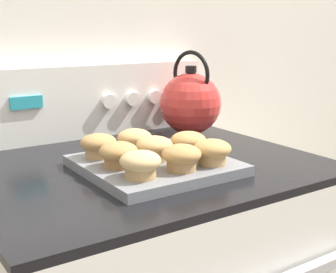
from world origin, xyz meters
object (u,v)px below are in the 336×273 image
(muffin_r0_c1, at_px, (180,157))
(muffin_r0_c2, at_px, (212,151))
(muffin_pan, at_px, (155,165))
(tea_kettle, at_px, (190,102))
(muffin_r2_c1, at_px, (135,140))
(muffin_r1_c1, at_px, (154,148))
(muffin_r1_c0, at_px, (119,154))
(muffin_r2_c0, at_px, (99,145))
(muffin_r1_c2, at_px, (188,142))
(muffin_r0_c0, at_px, (140,164))

(muffin_r0_c1, bearing_deg, muffin_r0_c2, -0.07)
(muffin_pan, distance_m, tea_kettle, 0.39)
(muffin_r2_c1, bearing_deg, muffin_r0_c2, -65.05)
(muffin_pan, height_order, muffin_r0_c2, muffin_r0_c2)
(muffin_r1_c1, relative_size, tea_kettle, 0.33)
(muffin_r0_c1, bearing_deg, tea_kettle, 50.82)
(muffin_r1_c0, bearing_deg, muffin_r2_c0, 91.25)
(muffin_r1_c1, relative_size, muffin_r1_c2, 1.00)
(muffin_r1_c2, relative_size, tea_kettle, 0.33)
(muffin_r0_c1, bearing_deg, muffin_r0_c0, 177.69)
(muffin_r0_c2, relative_size, muffin_r2_c1, 1.00)
(muffin_r0_c0, bearing_deg, muffin_r1_c2, 25.88)
(muffin_r0_c0, relative_size, muffin_r1_c2, 1.00)
(muffin_r2_c1, bearing_deg, muffin_r1_c0, -134.70)
(muffin_pan, bearing_deg, muffin_r2_c1, 88.96)
(muffin_r1_c2, bearing_deg, muffin_pan, 179.13)
(muffin_r0_c0, relative_size, muffin_r1_c1, 1.00)
(muffin_r0_c2, relative_size, muffin_r2_c0, 1.00)
(muffin_r0_c0, distance_m, muffin_r0_c1, 0.09)
(muffin_r0_c0, height_order, muffin_r2_c1, same)
(muffin_r0_c2, distance_m, muffin_r1_c1, 0.13)
(muffin_r1_c0, xyz_separation_m, tea_kettle, (0.37, 0.25, 0.04))
(muffin_pan, bearing_deg, muffin_r0_c1, -88.58)
(muffin_r1_c0, bearing_deg, muffin_r2_c1, 45.30)
(muffin_r0_c2, height_order, muffin_r1_c1, same)
(muffin_r0_c0, height_order, muffin_r0_c1, same)
(muffin_pan, height_order, muffin_r2_c1, muffin_r2_c1)
(muffin_r1_c2, distance_m, tea_kettle, 0.32)
(muffin_r1_c0, relative_size, muffin_r2_c0, 1.00)
(muffin_r0_c0, height_order, tea_kettle, tea_kettle)
(muffin_r0_c2, xyz_separation_m, tea_kettle, (0.19, 0.34, 0.04))
(muffin_r0_c2, xyz_separation_m, muffin_r1_c0, (-0.18, 0.09, 0.00))
(muffin_r0_c2, relative_size, muffin_r1_c1, 1.00)
(muffin_r0_c1, distance_m, tea_kettle, 0.44)
(muffin_pan, distance_m, muffin_r0_c2, 0.13)
(muffin_r1_c1, xyz_separation_m, muffin_r1_c2, (0.09, -0.00, 0.00))
(muffin_r1_c0, relative_size, muffin_r1_c2, 1.00)
(muffin_r1_c1, bearing_deg, muffin_r2_c1, 89.08)
(muffin_r0_c1, bearing_deg, muffin_r1_c2, 45.75)
(muffin_r1_c1, height_order, muffin_r1_c2, same)
(muffin_pan, height_order, muffin_r1_c2, muffin_r1_c2)
(muffin_r0_c0, height_order, muffin_r1_c1, same)
(muffin_r1_c1, bearing_deg, muffin_r0_c1, -88.74)
(muffin_r2_c1, distance_m, tea_kettle, 0.32)
(muffin_r1_c2, bearing_deg, muffin_r1_c1, 177.87)
(muffin_r1_c2, height_order, muffin_r2_c1, same)
(muffin_r0_c1, relative_size, muffin_r1_c1, 1.00)
(muffin_r1_c2, bearing_deg, muffin_r2_c1, 133.46)
(muffin_r0_c1, distance_m, muffin_r1_c2, 0.13)
(muffin_r0_c0, distance_m, muffin_r2_c0, 0.18)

